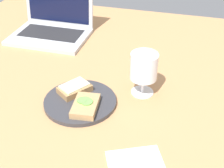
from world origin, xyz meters
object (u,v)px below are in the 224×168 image
Objects in this scene: plate at (80,102)px; sandwich_with_cheese at (75,88)px; sandwich_with_cucumber at (85,105)px; wine_glass at (144,68)px; laptop at (53,24)px.

sandwich_with_cheese is (-2.90, 3.35, 1.84)cm from plate.
sandwich_with_cheese is 1.02× the size of sandwich_with_cucumber.
sandwich_with_cheese is 8.80cm from sandwich_with_cucumber.
laptop is (-43.28, 30.77, -4.27)cm from wine_glass.
laptop reaches higher than plate.
sandwich_with_cheese is 0.83× the size of wine_glass.
sandwich_with_cheese reaches higher than sandwich_with_cucumber.
plate is at bearing -148.59° from wine_glass.
sandwich_with_cucumber is 0.81× the size of wine_glass.
plate is 0.70× the size of laptop.
sandwich_with_cheese is at bearing -57.41° from laptop.
sandwich_with_cheese reaches higher than plate.
sandwich_with_cheese is 44.50cm from laptop.
wine_glass reaches higher than sandwich_with_cheese.
laptop is at bearing 123.34° from plate.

